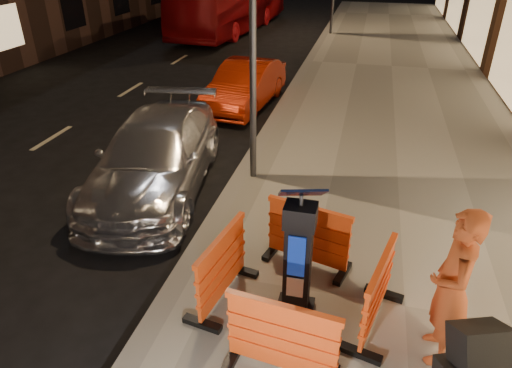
% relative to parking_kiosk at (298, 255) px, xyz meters
% --- Properties ---
extents(ground_plane, '(120.00, 120.00, 0.00)m').
position_rel_parking_kiosk_xyz_m(ground_plane, '(-1.65, 0.40, -1.01)').
color(ground_plane, black).
rests_on(ground_plane, ground).
extents(sidewalk, '(6.00, 60.00, 0.15)m').
position_rel_parking_kiosk_xyz_m(sidewalk, '(1.35, 0.40, -0.94)').
color(sidewalk, gray).
rests_on(sidewalk, ground).
extents(kerb, '(0.30, 60.00, 0.15)m').
position_rel_parking_kiosk_xyz_m(kerb, '(-1.65, 0.40, -0.94)').
color(kerb, slate).
rests_on(kerb, ground).
extents(parking_kiosk, '(0.64, 0.64, 1.72)m').
position_rel_parking_kiosk_xyz_m(parking_kiosk, '(0.00, 0.00, 0.00)').
color(parking_kiosk, black).
rests_on(parking_kiosk, sidewalk).
extents(barrier_front, '(1.28, 0.65, 0.96)m').
position_rel_parking_kiosk_xyz_m(barrier_front, '(0.00, -0.95, -0.38)').
color(barrier_front, '#E34613').
rests_on(barrier_front, sidewalk).
extents(barrier_back, '(1.32, 0.81, 0.96)m').
position_rel_parking_kiosk_xyz_m(barrier_back, '(0.00, 0.95, -0.38)').
color(barrier_back, '#E34613').
rests_on(barrier_back, sidewalk).
extents(barrier_kerbside, '(0.71, 1.30, 0.96)m').
position_rel_parking_kiosk_xyz_m(barrier_kerbside, '(-0.95, 0.00, -0.38)').
color(barrier_kerbside, '#E34613').
rests_on(barrier_kerbside, sidewalk).
extents(barrier_bldgside, '(0.79, 1.32, 0.96)m').
position_rel_parking_kiosk_xyz_m(barrier_bldgside, '(0.95, 0.00, -0.38)').
color(barrier_bldgside, '#E34613').
rests_on(barrier_bldgside, sidewalk).
extents(car_silver, '(2.56, 4.86, 1.34)m').
position_rel_parking_kiosk_xyz_m(car_silver, '(-3.12, 2.77, -1.01)').
color(car_silver, silver).
rests_on(car_silver, ground).
extents(car_red, '(1.64, 3.85, 1.23)m').
position_rel_parking_kiosk_xyz_m(car_red, '(-2.73, 7.73, -1.01)').
color(car_red, '#A01E07').
rests_on(car_red, ground).
extents(bus_doubledecker, '(3.22, 10.42, 2.86)m').
position_rel_parking_kiosk_xyz_m(bus_doubledecker, '(-6.33, 18.77, -1.01)').
color(bus_doubledecker, maroon).
rests_on(bus_doubledecker, ground).
extents(man, '(0.45, 0.69, 1.88)m').
position_rel_parking_kiosk_xyz_m(man, '(1.64, -0.27, 0.08)').
color(man, '#A2411C').
rests_on(man, sidewalk).
extents(street_lamp_mid, '(0.12, 0.12, 6.00)m').
position_rel_parking_kiosk_xyz_m(street_lamp_mid, '(-1.40, 3.40, 2.14)').
color(street_lamp_mid, '#3F3F44').
rests_on(street_lamp_mid, sidewalk).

